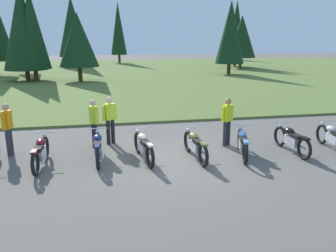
# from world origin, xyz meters

# --- Properties ---
(ground_plane) EXTENTS (140.00, 140.00, 0.00)m
(ground_plane) POSITION_xyz_m (0.00, 0.00, 0.00)
(ground_plane) COLOR #605B54
(grass_moorland) EXTENTS (80.00, 44.00, 0.10)m
(grass_moorland) POSITION_xyz_m (0.00, 26.53, 0.05)
(grass_moorland) COLOR #5B7033
(grass_moorland) RESTS_ON ground
(forest_treeline) EXTENTS (36.19, 29.45, 8.98)m
(forest_treeline) POSITION_xyz_m (-1.74, 29.12, 4.46)
(forest_treeline) COLOR #47331E
(forest_treeline) RESTS_ON ground
(motorcycle_maroon) EXTENTS (0.62, 2.10, 0.88)m
(motorcycle_maroon) POSITION_xyz_m (-3.85, 0.13, 0.44)
(motorcycle_maroon) COLOR black
(motorcycle_maroon) RESTS_ON ground
(motorcycle_navy) EXTENTS (0.62, 2.10, 0.88)m
(motorcycle_navy) POSITION_xyz_m (-2.22, 0.28, 0.44)
(motorcycle_navy) COLOR black
(motorcycle_navy) RESTS_ON ground
(motorcycle_cream) EXTENTS (0.65, 2.09, 0.88)m
(motorcycle_cream) POSITION_xyz_m (-0.86, 0.09, 0.44)
(motorcycle_cream) COLOR black
(motorcycle_cream) RESTS_ON ground
(motorcycle_olive) EXTENTS (0.62, 2.10, 0.88)m
(motorcycle_olive) POSITION_xyz_m (0.72, -0.09, 0.44)
(motorcycle_olive) COLOR black
(motorcycle_olive) RESTS_ON ground
(motorcycle_sky_blue) EXTENTS (0.82, 2.04, 0.88)m
(motorcycle_sky_blue) POSITION_xyz_m (2.24, -0.17, 0.44)
(motorcycle_sky_blue) COLOR black
(motorcycle_sky_blue) RESTS_ON ground
(motorcycle_black) EXTENTS (0.62, 2.10, 0.88)m
(motorcycle_black) POSITION_xyz_m (3.95, -0.13, 0.44)
(motorcycle_black) COLOR black
(motorcycle_black) RESTS_ON ground
(motorcycle_silver) EXTENTS (0.62, 2.10, 0.88)m
(motorcycle_silver) POSITION_xyz_m (5.45, -0.17, 0.44)
(motorcycle_silver) COLOR black
(motorcycle_silver) RESTS_ON ground
(rider_checking_bike) EXTENTS (0.32, 0.53, 1.67)m
(rider_checking_bike) POSITION_xyz_m (-2.34, 1.57, 0.95)
(rider_checking_bike) COLOR black
(rider_checking_bike) RESTS_ON ground
(rider_in_hivis_vest) EXTENTS (0.49, 0.37, 1.67)m
(rider_in_hivis_vest) POSITION_xyz_m (2.14, 0.96, 0.95)
(rider_in_hivis_vest) COLOR #2D2D38
(rider_in_hivis_vest) RESTS_ON ground
(rider_near_row_end) EXTENTS (0.26, 0.55, 1.67)m
(rider_near_row_end) POSITION_xyz_m (-4.99, 1.36, 0.95)
(rider_near_row_end) COLOR #2D2D38
(rider_near_row_end) RESTS_ON ground
(rider_with_back_turned) EXTENTS (0.50, 0.36, 1.67)m
(rider_with_back_turned) POSITION_xyz_m (-1.80, 1.94, 0.95)
(rider_with_back_turned) COLOR black
(rider_with_back_turned) RESTS_ON ground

